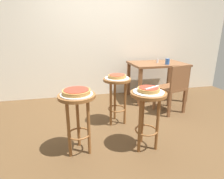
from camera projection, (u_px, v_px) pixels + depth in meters
The scene contains 16 objects.
ground_plane at pixel (119, 128), 2.70m from camera, with size 6.00×6.00×0.00m, color brown.
back_wall at pixel (100, 25), 3.79m from camera, with size 6.00×0.10×3.00m, color silver.
stool_foreground at pixel (147, 107), 2.08m from camera, with size 0.41×0.41×0.71m.
serving_plate_foreground at pixel (148, 92), 2.02m from camera, with size 0.35×0.35×0.01m, color white.
pizza_foreground at pixel (149, 89), 2.02m from camera, with size 0.24×0.24×0.05m.
stool_middle at pixel (78, 110), 2.00m from camera, with size 0.41×0.41×0.71m.
serving_plate_middle at pixel (77, 94), 1.95m from camera, with size 0.35×0.35×0.01m, color silver.
pizza_middle at pixel (76, 92), 1.94m from camera, with size 0.30×0.30×0.05m.
stool_leftside at pixel (117, 90), 2.70m from camera, with size 0.41×0.41×0.71m.
serving_plate_leftside at pixel (117, 78), 2.64m from camera, with size 0.36×0.36×0.01m, color white.
pizza_leftside at pixel (117, 76), 2.64m from camera, with size 0.26×0.26×0.05m.
dining_table at pixel (157, 68), 3.75m from camera, with size 1.09×0.79×0.76m.
cup_near_edge at pixel (167, 62), 3.51m from camera, with size 0.08×0.08×0.11m, color #3360B2.
condiment_shaker at pixel (157, 61), 3.68m from camera, with size 0.04×0.04×0.08m, color white.
wooden_chair at pixel (173, 87), 3.09m from camera, with size 0.50×0.50×0.85m.
pizza_server_knife at pixel (152, 87), 2.00m from camera, with size 0.22×0.02×0.01m, color silver.
Camera 1 is at (-0.65, -2.32, 1.34)m, focal length 29.16 mm.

